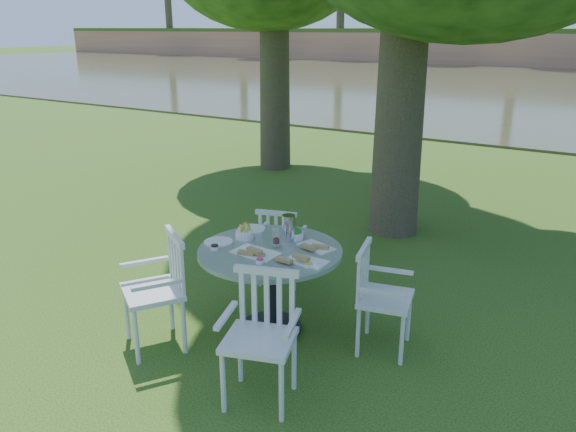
# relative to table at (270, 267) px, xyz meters

# --- Properties ---
(ground) EXTENTS (140.00, 140.00, 0.00)m
(ground) POSITION_rel_table_xyz_m (-0.25, 0.50, -0.62)
(ground) COLOR #1C3B0C
(ground) RESTS_ON ground
(table) EXTENTS (1.26, 1.26, 0.79)m
(table) POSITION_rel_table_xyz_m (0.00, 0.00, 0.00)
(table) COLOR black
(table) RESTS_ON ground
(chair_ne) EXTENTS (0.52, 0.55, 0.91)m
(chair_ne) POSITION_rel_table_xyz_m (0.90, 0.23, -0.08)
(chair_ne) COLOR silver
(chair_ne) RESTS_ON ground
(chair_nw) EXTENTS (0.53, 0.51, 0.86)m
(chair_nw) POSITION_rel_table_xyz_m (-0.44, 0.83, -0.11)
(chair_nw) COLOR silver
(chair_nw) RESTS_ON ground
(chair_sw) EXTENTS (0.68, 0.67, 1.00)m
(chair_sw) POSITION_rel_table_xyz_m (-0.64, -0.67, -0.03)
(chair_sw) COLOR silver
(chair_sw) RESTS_ON ground
(chair_se) EXTENTS (0.61, 0.59, 0.97)m
(chair_se) POSITION_rel_table_xyz_m (0.47, -0.80, -0.05)
(chair_se) COLOR silver
(chair_se) RESTS_ON ground
(tableware) EXTENTS (1.20, 0.78, 0.24)m
(tableware) POSITION_rel_table_xyz_m (-0.05, 0.13, 0.22)
(tableware) COLOR white
(tableware) RESTS_ON table
(river) EXTENTS (100.00, 28.00, 0.12)m
(river) POSITION_rel_table_xyz_m (-0.25, 23.50, -0.62)
(river) COLOR #383A22
(river) RESTS_ON ground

